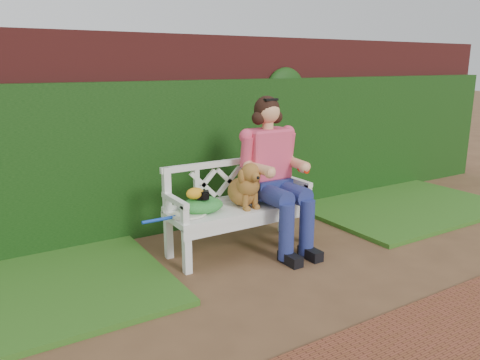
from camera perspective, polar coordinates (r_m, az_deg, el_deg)
ground at (r=4.50m, az=7.35°, el=-10.82°), size 60.00×60.00×0.00m
brick_wall at (r=5.73m, az=-4.39°, el=6.14°), size 10.00×0.30×2.20m
ivy_hedge at (r=5.58m, az=-3.30°, el=3.34°), size 10.00×0.18×1.70m
grass_left at (r=4.45m, az=-26.62°, el=-12.20°), size 2.60×2.00×0.05m
grass_right at (r=6.70m, az=18.56°, el=-2.82°), size 2.60×2.00×0.05m
brick_paving at (r=3.56m, az=24.75°, el=-18.98°), size 4.00×1.20×0.03m
garden_bench at (r=4.81m, az=0.00°, el=-5.90°), size 1.59×0.63×0.48m
seated_woman at (r=4.83m, az=3.72°, el=1.20°), size 0.96×1.09×1.62m
dog at (r=4.66m, az=0.53°, el=-0.45°), size 0.46×0.52×0.47m
tennis_racket at (r=4.44m, az=-6.62°, el=-4.24°), size 0.70×0.37×0.03m
green_bag at (r=4.53m, az=-4.67°, el=-3.05°), size 0.53×0.48×0.15m
camera_item at (r=4.47m, az=-4.55°, el=-1.81°), size 0.14×0.12×0.08m
baseball_glove at (r=4.45m, az=-5.50°, el=-1.64°), size 0.21×0.18×0.11m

